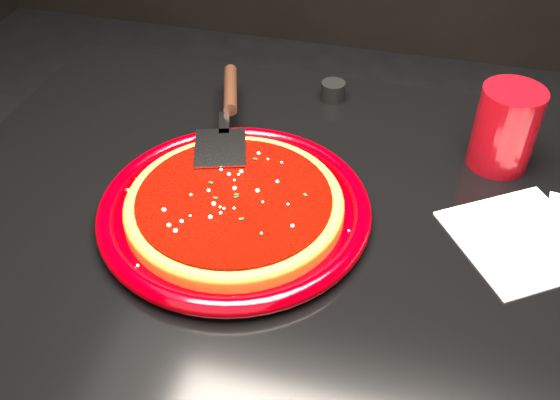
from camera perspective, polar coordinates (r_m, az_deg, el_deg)
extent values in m
cube|color=black|center=(1.20, 3.18, -14.60)|extent=(1.20, 0.80, 0.75)
cylinder|color=#710004|center=(0.91, -4.16, -0.83)|extent=(0.43, 0.43, 0.03)
cylinder|color=#92601D|center=(0.90, -4.17, -0.61)|extent=(0.34, 0.34, 0.02)
torus|color=#92601D|center=(0.90, -4.20, -0.23)|extent=(0.34, 0.34, 0.02)
cylinder|color=#670400|center=(0.89, -4.21, 0.04)|extent=(0.30, 0.30, 0.01)
cylinder|color=maroon|center=(1.03, 19.91, 6.19)|extent=(0.13, 0.13, 0.13)
cube|color=white|center=(0.94, 21.25, -3.37)|extent=(0.25, 0.25, 0.00)
cylinder|color=black|center=(1.17, 4.88, 9.92)|extent=(0.05, 0.05, 0.03)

